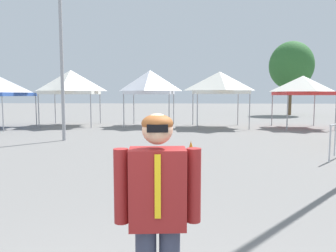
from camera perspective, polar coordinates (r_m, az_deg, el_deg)
canopy_tent_far_left at (r=21.02m, az=-16.72°, el=7.39°), size 3.37×3.37×3.43m
canopy_tent_center at (r=19.89m, az=-3.19°, el=7.69°), size 2.94×2.94×3.40m
canopy_tent_right_of_center at (r=19.31m, az=9.06°, el=7.52°), size 3.17×3.17×3.26m
canopy_tent_left_of_center at (r=20.31m, az=22.64°, el=6.60°), size 2.88×2.88×3.01m
person_foreground at (r=2.52m, az=-1.83°, el=-14.96°), size 0.65×0.28×1.78m
light_pole_opposite_side at (r=14.56m, az=-18.43°, el=18.18°), size 0.36×0.36×9.20m
tree_behind_tents_center at (r=32.82m, az=20.88°, el=9.90°), size 4.05×4.05×6.86m
traffic_cone_lot_center at (r=9.60m, az=4.05°, el=-4.28°), size 0.32×0.32×0.56m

